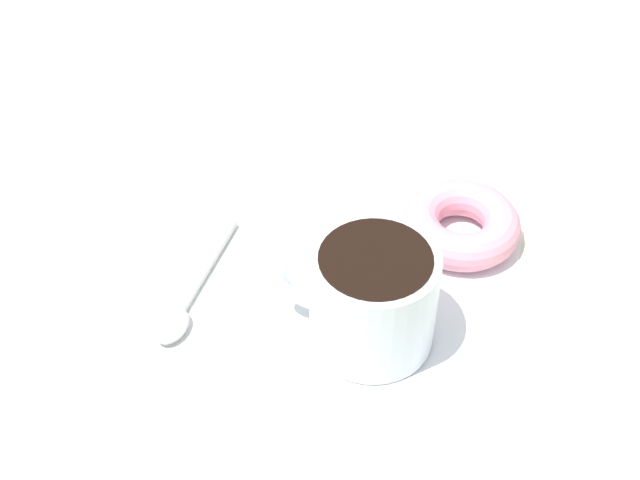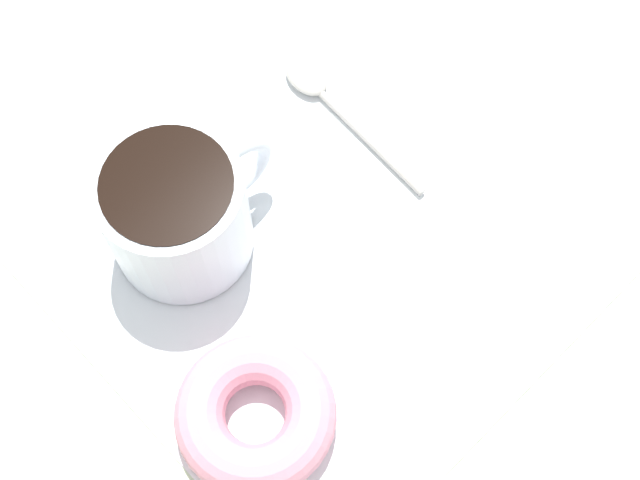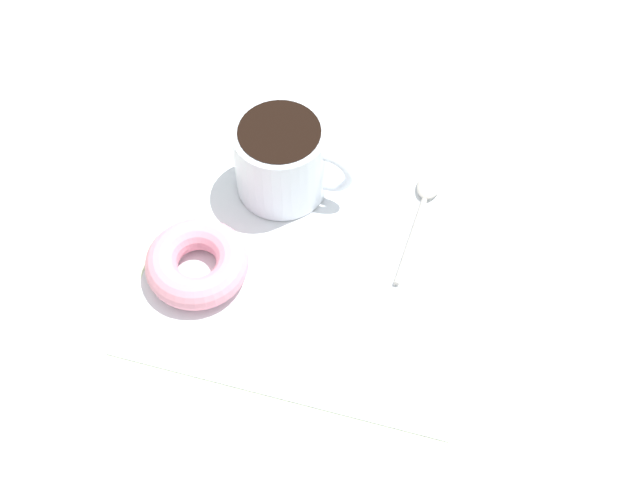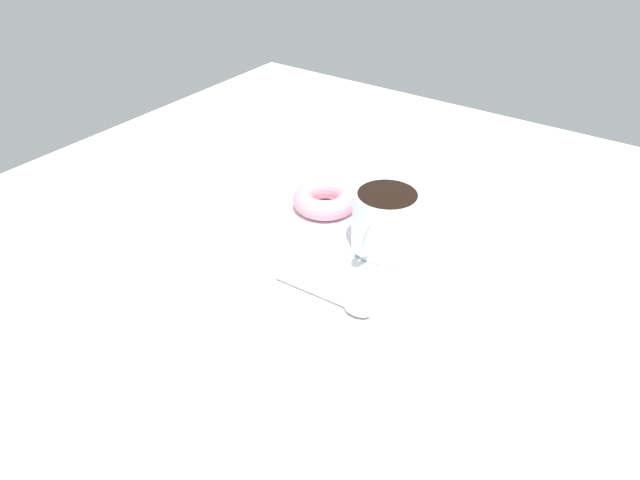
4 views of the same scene
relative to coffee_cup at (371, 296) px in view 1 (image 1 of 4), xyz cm
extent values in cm
cube|color=beige|center=(-4.31, -4.60, -5.60)|extent=(120.00, 120.00, 2.00)
cube|color=white|center=(-6.40, -6.22, -4.45)|extent=(33.70, 33.70, 0.30)
cylinder|color=silver|center=(0.00, 0.18, -0.20)|extent=(9.21, 9.21, 8.20)
cylinder|color=black|center=(0.00, 0.18, 3.70)|extent=(8.01, 8.01, 0.60)
torus|color=silver|center=(0.04, -4.88, -0.20)|extent=(0.94, 5.50, 5.49)
torus|color=pink|center=(-12.55, 3.91, -2.74)|extent=(9.81, 9.81, 3.10)
ellipsoid|color=#B7B2A8|center=(4.63, -14.06, -3.85)|extent=(3.65, 2.47, 0.90)
cylinder|color=#B7B2A8|center=(-2.03, -14.20, -4.02)|extent=(11.11, 0.79, 0.56)
camera|label=1|loc=(41.56, 11.19, 47.45)|focal=50.00mm
camera|label=2|loc=(-24.07, 8.41, 50.30)|focal=50.00mm
camera|label=3|loc=(-50.78, -22.14, 68.23)|focal=50.00mm
camera|label=4|loc=(33.83, -63.73, 44.34)|focal=35.00mm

